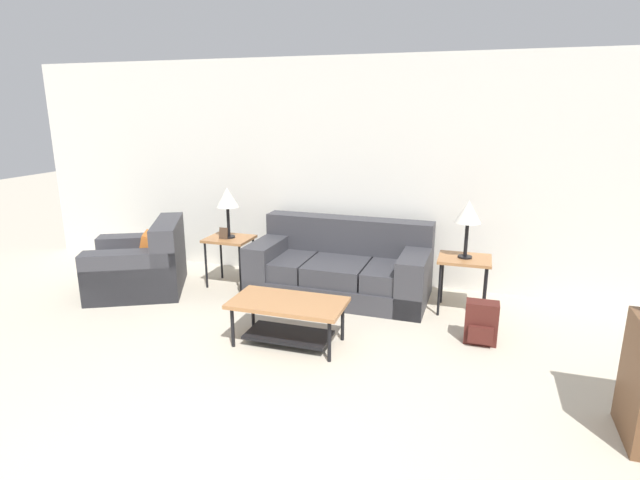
% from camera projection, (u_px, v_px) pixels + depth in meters
% --- Properties ---
extents(wall_back, '(8.98, 0.06, 2.60)m').
position_uv_depth(wall_back, '(364.00, 173.00, 5.78)').
color(wall_back, silver).
rests_on(wall_back, ground_plane).
extents(couch, '(1.95, 0.97, 0.82)m').
position_uv_depth(couch, '(341.00, 269.00, 5.55)').
color(couch, '#38383D').
rests_on(couch, ground_plane).
extents(armchair, '(1.32, 1.31, 0.80)m').
position_uv_depth(armchair, '(142.00, 266.00, 5.68)').
color(armchair, '#38383D').
rests_on(armchair, ground_plane).
extents(coffee_table, '(1.00, 0.53, 0.40)m').
position_uv_depth(coffee_table, '(288.00, 312.00, 4.38)').
color(coffee_table, '#A87042').
rests_on(coffee_table, ground_plane).
extents(side_table_left, '(0.52, 0.44, 0.58)m').
position_uv_depth(side_table_left, '(229.00, 243.00, 5.79)').
color(side_table_left, '#A87042').
rests_on(side_table_left, ground_plane).
extents(side_table_right, '(0.52, 0.44, 0.58)m').
position_uv_depth(side_table_right, '(464.00, 264.00, 5.02)').
color(side_table_right, '#A87042').
rests_on(side_table_right, ground_plane).
extents(table_lamp_left, '(0.26, 0.26, 0.58)m').
position_uv_depth(table_lamp_left, '(227.00, 199.00, 5.66)').
color(table_lamp_left, black).
rests_on(table_lamp_left, side_table_left).
extents(table_lamp_right, '(0.26, 0.26, 0.58)m').
position_uv_depth(table_lamp_right, '(468.00, 214.00, 4.89)').
color(table_lamp_right, black).
rests_on(table_lamp_right, side_table_right).
extents(backpack, '(0.28, 0.24, 0.38)m').
position_uv_depth(backpack, '(481.00, 323.00, 4.41)').
color(backpack, '#4C1E19').
rests_on(backpack, ground_plane).
extents(picture_frame, '(0.10, 0.04, 0.13)m').
position_uv_depth(picture_frame, '(223.00, 233.00, 5.71)').
color(picture_frame, '#4C3828').
rests_on(picture_frame, side_table_left).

